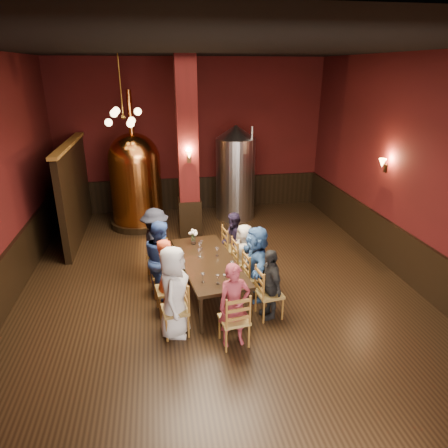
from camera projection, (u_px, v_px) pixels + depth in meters
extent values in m
plane|color=black|center=(217.00, 286.00, 8.23)|extent=(10.00, 10.00, 0.00)
plane|color=black|center=(216.00, 48.00, 6.59)|extent=(10.00, 10.00, 0.00)
cube|color=#480F10|center=(191.00, 137.00, 12.00)|extent=(8.00, 0.02, 4.50)
cube|color=#480F10|center=(323.00, 362.00, 2.82)|extent=(8.00, 0.02, 4.50)
cube|color=#480F10|center=(413.00, 171.00, 8.04)|extent=(0.02, 10.00, 4.50)
cube|color=black|center=(397.00, 250.00, 8.67)|extent=(0.08, 9.90, 1.00)
cube|color=black|center=(193.00, 193.00, 12.60)|extent=(7.90, 0.08, 1.00)
cube|color=black|center=(7.00, 280.00, 7.43)|extent=(0.08, 9.90, 1.00)
cube|color=#480F10|center=(188.00, 151.00, 9.93)|extent=(0.58, 0.58, 4.50)
cube|color=black|center=(75.00, 193.00, 10.23)|extent=(0.22, 3.50, 2.40)
cube|color=black|center=(208.00, 262.00, 7.64)|extent=(1.31, 2.51, 0.06)
cylinder|color=black|center=(201.00, 316.00, 6.64)|extent=(0.07, 0.07, 0.69)
cylinder|color=black|center=(251.00, 307.00, 6.88)|extent=(0.07, 0.07, 0.69)
cylinder|color=black|center=(175.00, 258.00, 8.66)|extent=(0.07, 0.07, 0.69)
cylinder|color=black|center=(214.00, 252.00, 8.91)|extent=(0.07, 0.07, 0.69)
imported|color=silver|center=(174.00, 292.00, 6.48)|extent=(0.67, 0.87, 1.59)
imported|color=#D24724|center=(167.00, 276.00, 7.10)|extent=(0.47, 0.60, 1.45)
imported|color=#2A478F|center=(161.00, 258.00, 7.67)|extent=(0.61, 0.83, 1.54)
imported|color=black|center=(156.00, 244.00, 8.27)|extent=(0.76, 1.10, 1.55)
imported|color=black|center=(270.00, 284.00, 7.01)|extent=(0.42, 0.80, 1.31)
imported|color=#315995|center=(256.00, 263.00, 7.57)|extent=(0.46, 1.38, 1.48)
imported|color=beige|center=(244.00, 254.00, 8.20)|extent=(0.47, 0.66, 1.26)
imported|color=#211A34|center=(234.00, 241.00, 8.79)|extent=(0.39, 0.66, 1.27)
imported|color=maroon|center=(234.00, 306.00, 6.26)|extent=(0.55, 0.39, 1.42)
cylinder|color=black|center=(139.00, 222.00, 11.39)|extent=(1.56, 1.56, 0.17)
cylinder|color=#BB672B|center=(137.00, 190.00, 11.04)|extent=(1.71, 1.71, 1.73)
sphere|color=#BB672B|center=(134.00, 159.00, 10.73)|extent=(1.39, 1.39, 1.39)
cylinder|color=#BB672B|center=(130.00, 112.00, 10.28)|extent=(0.14, 0.14, 1.13)
cylinder|color=#B2B2B7|center=(235.00, 179.00, 11.61)|extent=(1.15, 1.15, 2.35)
cone|color=#B2B2B7|center=(236.00, 132.00, 11.12)|extent=(1.13, 1.13, 0.38)
cylinder|color=#B2B2B7|center=(251.00, 174.00, 11.24)|extent=(0.08, 0.08, 2.63)
cylinder|color=white|center=(194.00, 240.00, 8.33)|extent=(0.10, 0.10, 0.17)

